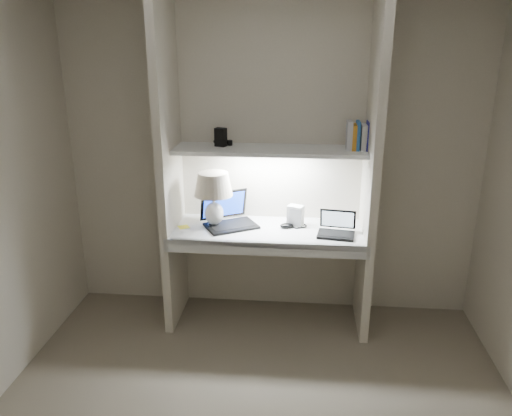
# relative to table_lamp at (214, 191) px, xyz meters

# --- Properties ---
(back_wall) EXTENTS (3.20, 0.01, 2.50)m
(back_wall) POSITION_rel_table_lamp_xyz_m (0.41, 0.26, 0.20)
(back_wall) COLOR beige
(back_wall) RESTS_ON floor
(alcove_panel_left) EXTENTS (0.06, 0.55, 2.50)m
(alcove_panel_left) POSITION_rel_table_lamp_xyz_m (-0.32, -0.01, 0.20)
(alcove_panel_left) COLOR beige
(alcove_panel_left) RESTS_ON floor
(alcove_panel_right) EXTENTS (0.06, 0.55, 2.50)m
(alcove_panel_right) POSITION_rel_table_lamp_xyz_m (1.14, -0.01, 0.20)
(alcove_panel_right) COLOR beige
(alcove_panel_right) RESTS_ON floor
(desk) EXTENTS (1.40, 0.55, 0.04)m
(desk) POSITION_rel_table_lamp_xyz_m (0.41, -0.01, -0.30)
(desk) COLOR white
(desk) RESTS_ON alcove_panel_left
(desk_apron) EXTENTS (1.46, 0.03, 0.10)m
(desk_apron) POSITION_rel_table_lamp_xyz_m (0.41, -0.27, -0.33)
(desk_apron) COLOR silver
(desk_apron) RESTS_ON desk
(shelf) EXTENTS (1.40, 0.36, 0.03)m
(shelf) POSITION_rel_table_lamp_xyz_m (0.41, 0.08, 0.30)
(shelf) COLOR silver
(shelf) RESTS_ON back_wall
(strip_light) EXTENTS (0.60, 0.04, 0.02)m
(strip_light) POSITION_rel_table_lamp_xyz_m (0.41, 0.08, 0.27)
(strip_light) COLOR white
(strip_light) RESTS_ON shelf
(table_lamp) EXTENTS (0.29, 0.29, 0.42)m
(table_lamp) POSITION_rel_table_lamp_xyz_m (0.00, 0.00, 0.00)
(table_lamp) COLOR white
(table_lamp) RESTS_ON desk
(laptop_main) EXTENTS (0.48, 0.46, 0.25)m
(laptop_main) POSITION_rel_table_lamp_xyz_m (0.10, 0.05, -0.23)
(laptop_main) COLOR black
(laptop_main) RESTS_ON desk
(laptop_netbook) EXTENTS (0.29, 0.26, 0.17)m
(laptop_netbook) POSITION_rel_table_lamp_xyz_m (0.91, -0.07, -0.24)
(laptop_netbook) COLOR black
(laptop_netbook) RESTS_ON desk
(speaker) EXTENTS (0.14, 0.12, 0.16)m
(speaker) POSITION_rel_table_lamp_xyz_m (0.61, 0.08, -0.20)
(speaker) COLOR silver
(speaker) RESTS_ON desk
(mouse) EXTENTS (0.12, 0.09, 0.04)m
(mouse) POSITION_rel_table_lamp_xyz_m (0.55, 0.02, -0.27)
(mouse) COLOR black
(mouse) RESTS_ON desk
(cable_coil) EXTENTS (0.11, 0.11, 0.01)m
(cable_coil) POSITION_rel_table_lamp_xyz_m (0.65, 0.06, -0.28)
(cable_coil) COLOR black
(cable_coil) RESTS_ON desk
(sticky_note) EXTENTS (0.11, 0.11, 0.00)m
(sticky_note) POSITION_rel_table_lamp_xyz_m (-0.23, -0.04, -0.28)
(sticky_note) COLOR #FFF735
(sticky_note) RESTS_ON desk
(book_row) EXTENTS (0.19, 0.14, 0.21)m
(book_row) POSITION_rel_table_lamp_xyz_m (1.06, 0.09, 0.41)
(book_row) COLOR white
(book_row) RESTS_ON shelf
(shelf_box) EXTENTS (0.09, 0.08, 0.14)m
(shelf_box) POSITION_rel_table_lamp_xyz_m (0.04, 0.12, 0.38)
(shelf_box) COLOR black
(shelf_box) RESTS_ON shelf
(shelf_gadget) EXTENTS (0.13, 0.10, 0.05)m
(shelf_gadget) POSITION_rel_table_lamp_xyz_m (0.04, 0.15, 0.34)
(shelf_gadget) COLOR black
(shelf_gadget) RESTS_ON shelf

